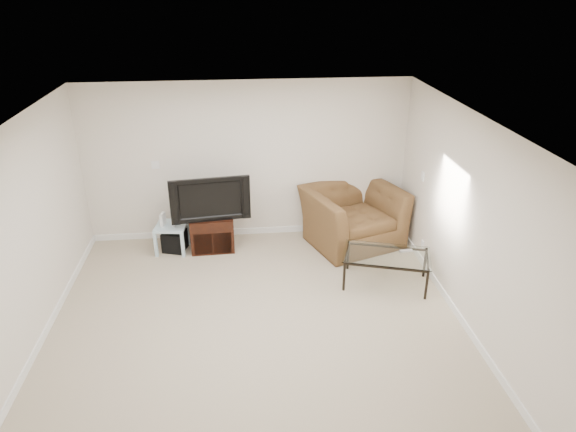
{
  "coord_description": "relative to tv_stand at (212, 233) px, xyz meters",
  "views": [
    {
      "loc": [
        -0.14,
        -5.07,
        3.86
      ],
      "look_at": [
        0.5,
        1.2,
        0.9
      ],
      "focal_mm": 32.0,
      "sensor_mm": 36.0,
      "label": 1
    }
  ],
  "objects": [
    {
      "name": "tv_stand",
      "position": [
        0.0,
        0.0,
        0.0
      ],
      "size": [
        0.67,
        0.48,
        0.54
      ],
      "primitive_type": null,
      "rotation": [
        0.0,
        0.0,
        0.04
      ],
      "color": "black",
      "rests_on": "floor"
    },
    {
      "name": "plate_right_switch",
      "position": [
        3.07,
        -0.45,
        0.98
      ],
      "size": [
        0.02,
        0.09,
        0.13
      ],
      "primitive_type": "cube",
      "color": "white",
      "rests_on": "wall_right"
    },
    {
      "name": "television",
      "position": [
        0.0,
        -0.03,
        0.61
      ],
      "size": [
        1.11,
        0.35,
        0.68
      ],
      "primitive_type": "imported",
      "rotation": [
        0.0,
        0.0,
        0.12
      ],
      "color": "black",
      "rests_on": "tv_stand"
    },
    {
      "name": "remote",
      "position": [
        2.67,
        -1.2,
        0.19
      ],
      "size": [
        0.18,
        0.06,
        0.02
      ],
      "primitive_type": "cube",
      "rotation": [
        0.0,
        0.0,
        0.06
      ],
      "color": "#B2B2B7",
      "rests_on": "coffee_table"
    },
    {
      "name": "ceiling",
      "position": [
        0.59,
        -2.05,
        2.23
      ],
      "size": [
        5.0,
        5.0,
        0.0
      ],
      "primitive_type": "plane",
      "color": "white",
      "rests_on": "ground"
    },
    {
      "name": "coffee_table",
      "position": [
        2.39,
        -1.25,
        -0.05
      ],
      "size": [
        1.3,
        0.96,
        0.45
      ],
      "primitive_type": null,
      "rotation": [
        0.0,
        0.0,
        -0.3
      ],
      "color": "black",
      "rests_on": "floor"
    },
    {
      "name": "floor",
      "position": [
        0.59,
        -2.05,
        -0.27
      ],
      "size": [
        5.0,
        5.0,
        0.0
      ],
      "primitive_type": "plane",
      "color": "tan",
      "rests_on": "ground"
    },
    {
      "name": "wall_left",
      "position": [
        -1.91,
        -2.05,
        0.98
      ],
      "size": [
        0.02,
        5.0,
        2.5
      ],
      "primitive_type": "cube",
      "color": "silver",
      "rests_on": "ground"
    },
    {
      "name": "plate_back",
      "position": [
        -0.81,
        0.44,
        0.98
      ],
      "size": [
        0.12,
        0.02,
        0.12
      ],
      "primitive_type": "cube",
      "color": "white",
      "rests_on": "wall_back"
    },
    {
      "name": "subwoofer",
      "position": [
        -0.58,
        0.01,
        -0.12
      ],
      "size": [
        0.39,
        0.39,
        0.32
      ],
      "primitive_type": "cube",
      "rotation": [
        0.0,
        0.0,
        -0.28
      ],
      "color": "black",
      "rests_on": "floor"
    },
    {
      "name": "recliner",
      "position": [
        2.19,
        0.0,
        0.33
      ],
      "size": [
        1.6,
        1.31,
        1.2
      ],
      "primitive_type": "imported",
      "rotation": [
        0.0,
        0.0,
        0.35
      ],
      "color": "#4C3C23",
      "rests_on": "floor"
    },
    {
      "name": "game_case",
      "position": [
        -0.56,
        -0.03,
        0.25
      ],
      "size": [
        0.06,
        0.13,
        0.17
      ],
      "primitive_type": "cube",
      "rotation": [
        0.0,
        0.0,
        -0.13
      ],
      "color": "silver",
      "rests_on": "side_table"
    },
    {
      "name": "plate_right_outlet",
      "position": [
        3.07,
        -0.75,
        0.03
      ],
      "size": [
        0.02,
        0.08,
        0.12
      ],
      "primitive_type": "cube",
      "color": "white",
      "rests_on": "wall_right"
    },
    {
      "name": "wall_right",
      "position": [
        3.09,
        -2.05,
        0.98
      ],
      "size": [
        0.02,
        5.0,
        2.5
      ],
      "primitive_type": "cube",
      "color": "silver",
      "rests_on": "ground"
    },
    {
      "name": "side_table",
      "position": [
        -0.61,
        0.0,
        -0.05
      ],
      "size": [
        0.51,
        0.51,
        0.43
      ],
      "primitive_type": null,
      "rotation": [
        0.0,
        0.0,
        -0.13
      ],
      "color": "#A8C6D1",
      "rests_on": "floor"
    },
    {
      "name": "wall_back",
      "position": [
        0.59,
        0.45,
        0.98
      ],
      "size": [
        5.0,
        0.02,
        2.5
      ],
      "primitive_type": "cube",
      "color": "silver",
      "rests_on": "ground"
    },
    {
      "name": "game_console",
      "position": [
        -0.72,
        -0.0,
        0.26
      ],
      "size": [
        0.08,
        0.15,
        0.2
      ],
      "primitive_type": "cube",
      "rotation": [
        0.0,
        0.0,
        -0.23
      ],
      "color": "white",
      "rests_on": "side_table"
    },
    {
      "name": "dvd_player",
      "position": [
        0.0,
        -0.04,
        0.18
      ],
      "size": [
        0.34,
        0.24,
        0.05
      ],
      "primitive_type": "cube",
      "rotation": [
        0.0,
        0.0,
        0.04
      ],
      "color": "black",
      "rests_on": "tv_stand"
    }
  ]
}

